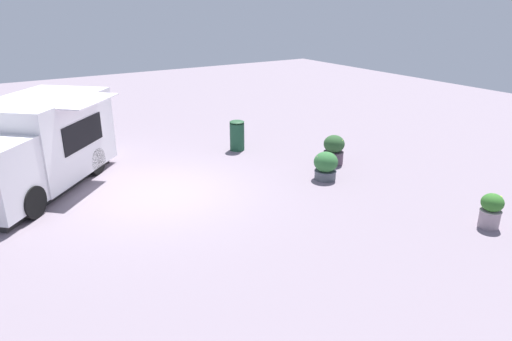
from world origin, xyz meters
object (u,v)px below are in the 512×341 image
Objects in this scene: food_truck at (33,148)px; planter_flowering_far at (334,149)px; planter_flowering_near at (491,210)px; planter_flowering_side at (326,165)px; trash_bin at (237,135)px.

food_truck is 8.11m from planter_flowering_far.
planter_flowering_near is at bearing 45.99° from food_truck.
food_truck is at bearing -117.83° from planter_flowering_side.
planter_flowering_side is (0.82, -1.01, -0.05)m from planter_flowering_far.
food_truck reaches higher than planter_flowering_far.
food_truck is 6.43× the size of planter_flowering_side.
planter_flowering_near is 7.70m from trash_bin.
planter_flowering_far is at bearing 70.70° from food_truck.
planter_flowering_side is at bearing 11.80° from trash_bin.
planter_flowering_near is 4.82m from planter_flowering_far.
planter_flowering_near is 1.00× the size of planter_flowering_side.
food_truck is at bearing -90.21° from trash_bin.
planter_flowering_near is at bearing 15.85° from planter_flowering_side.
food_truck is 7.52m from planter_flowering_side.
food_truck is at bearing -134.01° from planter_flowering_near.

